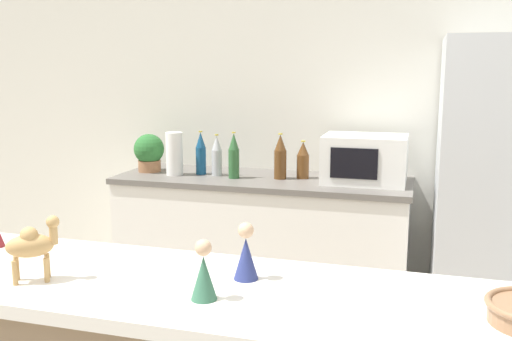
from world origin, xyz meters
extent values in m
cube|color=silver|center=(0.00, 2.73, 1.27)|extent=(8.00, 0.06, 2.55)
cube|color=white|center=(-0.30, 2.40, 0.43)|extent=(1.78, 0.60, 0.86)
cube|color=#66605B|center=(-0.30, 2.40, 0.87)|extent=(1.81, 0.63, 0.03)
cube|color=silver|center=(0.17, 0.33, 1.00)|extent=(2.05, 0.49, 0.04)
cylinder|color=#9E6B47|center=(-1.06, 2.39, 0.93)|extent=(0.15, 0.15, 0.07)
sphere|color=#2D7033|center=(-1.06, 2.39, 1.04)|extent=(0.20, 0.20, 0.20)
cylinder|color=white|center=(-0.85, 2.32, 1.03)|extent=(0.11, 0.11, 0.27)
cube|color=white|center=(0.32, 2.42, 1.03)|extent=(0.48, 0.36, 0.28)
cube|color=black|center=(0.28, 2.24, 1.03)|extent=(0.26, 0.01, 0.17)
cylinder|color=brown|center=(-0.18, 2.39, 0.98)|extent=(0.08, 0.08, 0.17)
cone|color=brown|center=(-0.18, 2.39, 1.11)|extent=(0.07, 0.07, 0.10)
cylinder|color=gold|center=(-0.18, 2.39, 1.17)|extent=(0.03, 0.03, 0.01)
cylinder|color=#B2B7BC|center=(-0.59, 2.38, 0.97)|extent=(0.07, 0.07, 0.16)
cone|color=#B2B7BC|center=(-0.59, 2.38, 1.10)|extent=(0.06, 0.06, 0.09)
cylinder|color=gold|center=(-0.59, 2.38, 1.15)|extent=(0.02, 0.02, 0.01)
cylinder|color=#2D6033|center=(-0.46, 2.33, 0.98)|extent=(0.07, 0.07, 0.18)
cone|color=#2D6033|center=(-0.46, 2.33, 1.12)|extent=(0.06, 0.06, 0.10)
cylinder|color=gold|center=(-0.46, 2.33, 1.17)|extent=(0.02, 0.02, 0.01)
cylinder|color=navy|center=(-0.70, 2.39, 0.98)|extent=(0.07, 0.07, 0.17)
cone|color=navy|center=(-0.70, 2.39, 1.11)|extent=(0.06, 0.06, 0.10)
cylinder|color=gold|center=(-0.70, 2.39, 1.16)|extent=(0.02, 0.02, 0.01)
cylinder|color=brown|center=(-0.05, 2.44, 0.96)|extent=(0.08, 0.08, 0.14)
cone|color=brown|center=(-0.05, 2.44, 1.08)|extent=(0.07, 0.07, 0.08)
cylinder|color=gold|center=(-0.05, 2.44, 1.12)|extent=(0.03, 0.03, 0.01)
ellipsoid|color=tan|center=(-0.31, 0.24, 1.11)|extent=(0.13, 0.11, 0.06)
sphere|color=tan|center=(-0.31, 0.24, 1.14)|extent=(0.05, 0.05, 0.05)
cylinder|color=tan|center=(-0.26, 0.27, 1.14)|extent=(0.02, 0.02, 0.06)
sphere|color=tan|center=(-0.26, 0.27, 1.17)|extent=(0.03, 0.03, 0.03)
cylinder|color=tan|center=(-0.28, 0.27, 1.05)|extent=(0.01, 0.01, 0.06)
cylinder|color=tan|center=(-0.26, 0.24, 1.05)|extent=(0.01, 0.01, 0.06)
cylinder|color=tan|center=(-0.35, 0.23, 1.05)|extent=(0.01, 0.01, 0.06)
cylinder|color=tan|center=(-0.33, 0.20, 1.05)|extent=(0.01, 0.01, 0.06)
cone|color=#33664C|center=(0.16, 0.25, 1.07)|extent=(0.06, 0.06, 0.11)
sphere|color=tan|center=(0.16, 0.25, 1.15)|extent=(0.04, 0.04, 0.04)
cone|color=navy|center=(0.22, 0.41, 1.07)|extent=(0.06, 0.06, 0.11)
sphere|color=tan|center=(0.22, 0.41, 1.15)|extent=(0.04, 0.04, 0.04)
camera|label=1|loc=(0.64, -0.94, 1.56)|focal=40.00mm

